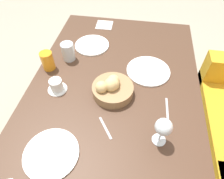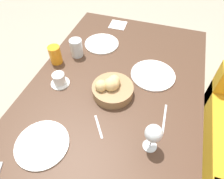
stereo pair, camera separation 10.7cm
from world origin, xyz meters
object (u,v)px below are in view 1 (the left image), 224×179
Objects in this scene: plate_near_left at (92,45)px; plate_near_right at (51,154)px; fork_silver at (167,112)px; wine_glass at (163,128)px; juice_glass at (48,61)px; spoon_coffee at (105,128)px; plate_far_center at (148,71)px; water_tumbler at (68,52)px; bread_basket at (111,88)px; napkin at (104,25)px; coffee_cup at (57,86)px.

plate_near_right is at bearing 0.06° from plate_near_left.
wine_glass is at bearing -14.05° from fork_silver.
juice_glass is 1.00× the size of spoon_coffee.
water_tumbler is at bearing -94.07° from plate_far_center.
wine_glass reaches higher than spoon_coffee.
bread_basket reaches higher than fork_silver.
napkin is at bearing 178.11° from plate_near_right.
plate_near_left is at bearing -7.53° from napkin.
bread_basket is 1.27× the size of fork_silver.
coffee_cup reaches higher than plate_far_center.
water_tumbler is (-0.24, -0.31, 0.01)m from bread_basket.
plate_near_left is 0.80m from wine_glass.
fork_silver is 0.88m from napkin.
spoon_coffee is at bearing 10.78° from napkin.
water_tumbler is at bearing -117.31° from fork_silver.
wine_glass reaches higher than bread_basket.
bread_basket is 0.45m from plate_near_left.
spoon_coffee is (-0.16, 0.20, -0.00)m from plate_near_right.
napkin is at bearing -142.36° from plate_far_center.
wine_glass is at bearing 84.96° from spoon_coffee.
bread_basket is 0.30m from coffee_cup.
plate_far_center is 1.68× the size of wine_glass.
plate_near_right is 1.55× the size of wine_glass.
plate_near_right is 2.26× the size of coffee_cup.
juice_glass is 1.00× the size of water_tumbler.
water_tumbler is at bearing -19.07° from napkin.
juice_glass is at bearing -38.35° from plate_near_left.
coffee_cup is 0.71m from napkin.
napkin is at bearing -154.99° from wine_glass.
plate_far_center is 0.61m from juice_glass.
fork_silver is at bearing 46.60° from plate_near_left.
plate_near_right is at bearing 10.24° from water_tumbler.
juice_glass is at bearing -131.11° from spoon_coffee.
fork_silver is (0.32, 0.62, -0.06)m from water_tumbler.
napkin is (-0.46, -0.36, -0.00)m from plate_far_center.
spoon_coffee is 0.91× the size of napkin.
napkin is at bearing 172.47° from plate_near_left.
coffee_cup reaches higher than plate_near_left.
coffee_cup is at bearing -85.74° from bread_basket.
coffee_cup is 0.85× the size of napkin.
wine_glass reaches higher than fork_silver.
juice_glass is (-0.14, -0.41, 0.01)m from bread_basket.
napkin is (-1.06, 0.03, -0.00)m from plate_near_right.
juice_glass is at bearing -108.92° from bread_basket.
plate_near_right is 0.71m from plate_far_center.
water_tumbler is at bearing 137.54° from juice_glass.
wine_glass is at bearing 49.83° from water_tumbler.
plate_far_center is 0.30m from fork_silver.
juice_glass is 1.07× the size of coffee_cup.
spoon_coffee is at bearing 48.89° from juice_glass.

